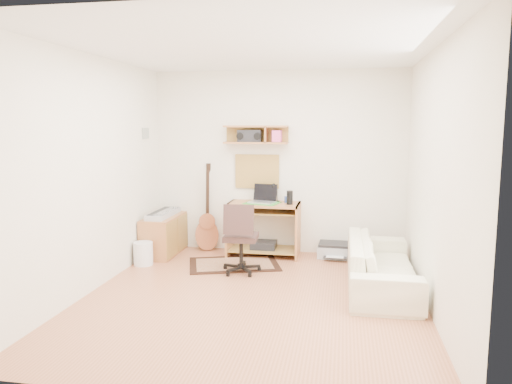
% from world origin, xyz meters
% --- Properties ---
extents(floor, '(3.60, 4.00, 0.01)m').
position_xyz_m(floor, '(0.00, 0.00, -0.01)').
color(floor, '#BD754F').
rests_on(floor, ground).
extents(ceiling, '(3.60, 4.00, 0.01)m').
position_xyz_m(ceiling, '(0.00, 0.00, 2.60)').
color(ceiling, white).
rests_on(ceiling, ground).
extents(back_wall, '(3.60, 0.01, 2.60)m').
position_xyz_m(back_wall, '(0.00, 2.00, 1.30)').
color(back_wall, white).
rests_on(back_wall, ground).
extents(left_wall, '(0.01, 4.00, 2.60)m').
position_xyz_m(left_wall, '(-1.80, 0.00, 1.30)').
color(left_wall, white).
rests_on(left_wall, ground).
extents(right_wall, '(0.01, 4.00, 2.60)m').
position_xyz_m(right_wall, '(1.80, 0.00, 1.30)').
color(right_wall, white).
rests_on(right_wall, ground).
extents(wall_shelf, '(0.90, 0.25, 0.26)m').
position_xyz_m(wall_shelf, '(-0.30, 1.88, 1.70)').
color(wall_shelf, '#B87440').
rests_on(wall_shelf, back_wall).
extents(cork_board, '(0.64, 0.03, 0.49)m').
position_xyz_m(cork_board, '(-0.30, 1.98, 1.17)').
color(cork_board, tan).
rests_on(cork_board, back_wall).
extents(wall_photo, '(0.02, 0.20, 0.15)m').
position_xyz_m(wall_photo, '(-1.79, 1.50, 1.72)').
color(wall_photo, '#4C8CBF').
rests_on(wall_photo, left_wall).
extents(desk, '(1.00, 0.55, 0.75)m').
position_xyz_m(desk, '(-0.16, 1.73, 0.38)').
color(desk, '#B87440').
rests_on(desk, floor).
extents(laptop, '(0.41, 0.41, 0.26)m').
position_xyz_m(laptop, '(-0.18, 1.71, 0.88)').
color(laptop, silver).
rests_on(laptop, desk).
extents(speaker, '(0.09, 0.09, 0.19)m').
position_xyz_m(speaker, '(0.21, 1.68, 0.85)').
color(speaker, black).
rests_on(speaker, desk).
extents(desk_lamp, '(0.09, 0.09, 0.27)m').
position_xyz_m(desk_lamp, '(0.01, 1.87, 0.88)').
color(desk_lamp, black).
rests_on(desk_lamp, desk).
extents(pencil_cup, '(0.06, 0.06, 0.09)m').
position_xyz_m(pencil_cup, '(0.15, 1.83, 0.79)').
color(pencil_cup, '#2F478F').
rests_on(pencil_cup, desk).
extents(boombox, '(0.33, 0.15, 0.17)m').
position_xyz_m(boombox, '(-0.39, 1.87, 1.68)').
color(boombox, black).
rests_on(boombox, wall_shelf).
extents(rug, '(1.35, 1.10, 0.02)m').
position_xyz_m(rug, '(-0.47, 1.19, 0.01)').
color(rug, tan).
rests_on(rug, floor).
extents(task_chair, '(0.48, 0.48, 0.90)m').
position_xyz_m(task_chair, '(-0.31, 0.88, 0.45)').
color(task_chair, '#35231F').
rests_on(task_chair, floor).
extents(cabinet, '(0.40, 0.90, 0.55)m').
position_xyz_m(cabinet, '(-1.58, 1.55, 0.28)').
color(cabinet, '#B87440').
rests_on(cabinet, floor).
extents(music_keyboard, '(0.25, 0.80, 0.07)m').
position_xyz_m(music_keyboard, '(-1.58, 1.55, 0.58)').
color(music_keyboard, '#B2B5BA').
rests_on(music_keyboard, cabinet).
extents(guitar, '(0.40, 0.33, 1.29)m').
position_xyz_m(guitar, '(-1.03, 1.86, 0.64)').
color(guitar, '#AC5B35').
rests_on(guitar, floor).
extents(waste_basket, '(0.27, 0.27, 0.30)m').
position_xyz_m(waste_basket, '(-1.65, 0.97, 0.15)').
color(waste_basket, white).
rests_on(waste_basket, floor).
extents(printer, '(0.51, 0.40, 0.19)m').
position_xyz_m(printer, '(0.85, 1.82, 0.09)').
color(printer, '#A5A8AA').
rests_on(printer, floor).
extents(sofa, '(0.55, 1.88, 0.73)m').
position_xyz_m(sofa, '(1.38, 0.61, 0.37)').
color(sofa, beige).
rests_on(sofa, floor).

